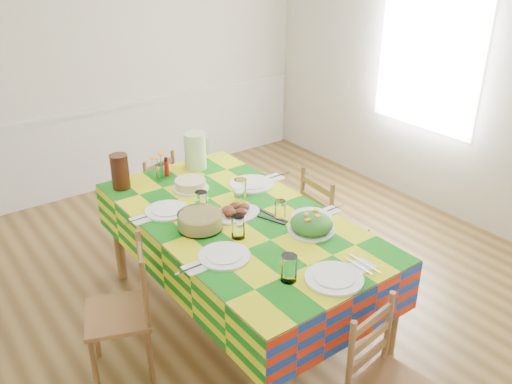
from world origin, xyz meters
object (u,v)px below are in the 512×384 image
green_pitcher (195,151)px  tea_pitcher (120,172)px  dining_table (238,230)px  meat_platter (236,212)px  chair_right (328,227)px  chair_far (153,198)px  chair_left (125,313)px

green_pitcher → tea_pitcher: (-0.65, 0.00, -0.02)m
tea_pitcher → dining_table: bearing=-63.9°
meat_platter → tea_pitcher: 0.99m
meat_platter → dining_table: bearing=-100.4°
dining_table → chair_right: size_ratio=2.27×
chair_far → chair_left: chair_left is taller
chair_right → chair_far: bearing=37.1°
dining_table → tea_pitcher: (-0.45, 0.91, 0.23)m
green_pitcher → chair_left: green_pitcher is taller
tea_pitcher → chair_left: tea_pitcher is taller
dining_table → tea_pitcher: tea_pitcher is taller
dining_table → chair_far: chair_far is taller
chair_left → green_pitcher: bearing=152.3°
meat_platter → chair_right: size_ratio=0.37×
dining_table → green_pitcher: (0.20, 0.91, 0.25)m
tea_pitcher → meat_platter: bearing=-62.6°
tea_pitcher → chair_far: size_ratio=0.31×
meat_platter → chair_far: 1.42m
chair_far → chair_right: size_ratio=0.90×
dining_table → green_pitcher: 0.96m
tea_pitcher → chair_far: 0.86m
tea_pitcher → chair_far: tea_pitcher is taller
green_pitcher → chair_right: 1.24m
green_pitcher → meat_platter: bearing=-102.8°
meat_platter → green_pitcher: (0.20, 0.87, 0.12)m
green_pitcher → chair_right: (0.67, -0.90, -0.53)m
dining_table → chair_far: (0.01, 1.39, -0.32)m
chair_far → green_pitcher: bearing=94.6°
green_pitcher → chair_far: green_pitcher is taller
chair_left → tea_pitcher: bearing=176.9°
chair_left → chair_right: chair_right is taller
dining_table → meat_platter: size_ratio=6.12×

